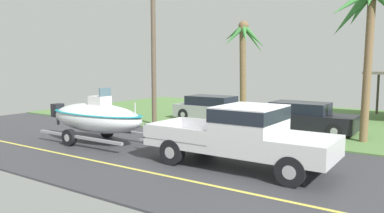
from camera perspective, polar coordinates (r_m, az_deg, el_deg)
name	(u,v)px	position (r m, az deg, el deg)	size (l,w,h in m)	color
ground	(331,130)	(18.86, 20.57, -3.45)	(36.00, 22.00, 0.11)	#38383D
pickup_truck_towing	(249,134)	(11.13, 8.74, -4.19)	(5.96, 2.14, 1.89)	silver
boat_on_trailer	(96,117)	(15.15, -14.57, -1.64)	(5.80, 2.16, 2.21)	gray
parked_sedan_near	(303,118)	(17.78, 16.78, -1.67)	(4.45, 1.85, 1.38)	black
parked_sedan_far	(214,109)	(20.56, 3.37, -0.34)	(4.52, 1.82, 1.38)	#99999E
palm_tree_near_left	(369,15)	(16.19, 25.54, 12.57)	(2.87, 3.21, 6.25)	brown
palm_tree_mid	(244,47)	(23.61, 7.96, 8.99)	(2.98, 2.78, 5.83)	brown
utility_pole	(154,52)	(18.97, -5.94, 8.38)	(0.24, 1.80, 7.20)	brown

